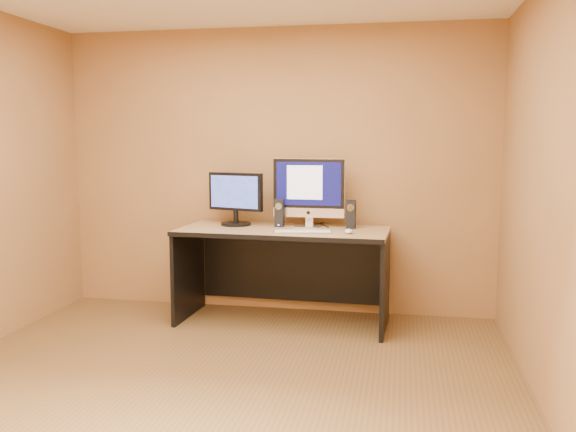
{
  "coord_description": "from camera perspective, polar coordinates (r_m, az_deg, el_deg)",
  "views": [
    {
      "loc": [
        1.15,
        -3.52,
        1.6
      ],
      "look_at": [
        0.22,
        1.46,
        0.95
      ],
      "focal_mm": 38.0,
      "sensor_mm": 36.0,
      "label": 1
    }
  ],
  "objects": [
    {
      "name": "second_monitor",
      "position": [
        5.45,
        -4.91,
        1.58
      ],
      "size": [
        0.59,
        0.4,
        0.47
      ],
      "primitive_type": null,
      "rotation": [
        0.0,
        0.0,
        -0.26
      ],
      "color": "black",
      "rests_on": "desk"
    },
    {
      "name": "speaker_right",
      "position": [
        5.27,
        5.92,
        0.16
      ],
      "size": [
        0.08,
        0.08,
        0.25
      ],
      "primitive_type": null,
      "rotation": [
        0.0,
        0.0,
        -0.04
      ],
      "color": "black",
      "rests_on": "desk"
    },
    {
      "name": "imac",
      "position": [
        5.32,
        1.91,
        2.25
      ],
      "size": [
        0.64,
        0.25,
        0.61
      ],
      "primitive_type": null,
      "rotation": [
        0.0,
        0.0,
        -0.02
      ],
      "color": "silver",
      "rests_on": "desk"
    },
    {
      "name": "desk",
      "position": [
        5.31,
        -0.47,
        -5.64
      ],
      "size": [
        1.82,
        0.86,
        0.83
      ],
      "primitive_type": null,
      "rotation": [
        0.0,
        0.0,
        -0.04
      ],
      "color": "tan",
      "rests_on": "ground"
    },
    {
      "name": "mouse",
      "position": [
        5.01,
        5.68,
        -1.41
      ],
      "size": [
        0.07,
        0.12,
        0.04
      ],
      "primitive_type": "ellipsoid",
      "rotation": [
        0.0,
        0.0,
        0.09
      ],
      "color": "white",
      "rests_on": "desk"
    },
    {
      "name": "cable_a",
      "position": [
        5.42,
        3.41,
        -0.89
      ],
      "size": [
        0.11,
        0.23,
        0.01
      ],
      "primitive_type": "cylinder",
      "rotation": [
        1.57,
        0.0,
        0.42
      ],
      "color": "black",
      "rests_on": "desk"
    },
    {
      "name": "walls",
      "position": [
        3.72,
        -7.49,
        2.57
      ],
      "size": [
        4.0,
        4.0,
        2.6
      ],
      "primitive_type": null,
      "color": "#9C6D3F",
      "rests_on": "ground"
    },
    {
      "name": "floor",
      "position": [
        4.03,
        -7.17,
        -16.16
      ],
      "size": [
        4.0,
        4.0,
        0.0
      ],
      "primitive_type": "plane",
      "color": "brown",
      "rests_on": "ground"
    },
    {
      "name": "keyboard",
      "position": [
        5.01,
        1.37,
        -1.49
      ],
      "size": [
        0.5,
        0.21,
        0.02
      ],
      "primitive_type": "cube",
      "rotation": [
        0.0,
        0.0,
        0.16
      ],
      "color": "#B5B6BA",
      "rests_on": "desk"
    },
    {
      "name": "speaker_left",
      "position": [
        5.36,
        -0.8,
        0.31
      ],
      "size": [
        0.08,
        0.08,
        0.25
      ],
      "primitive_type": null,
      "rotation": [
        0.0,
        0.0,
        -0.02
      ],
      "color": "black",
      "rests_on": "desk"
    },
    {
      "name": "cable_b",
      "position": [
        5.52,
        2.83,
        -0.74
      ],
      "size": [
        0.09,
        0.19,
        0.01
      ],
      "primitive_type": "cylinder",
      "rotation": [
        1.57,
        0.0,
        -0.41
      ],
      "color": "black",
      "rests_on": "desk"
    }
  ]
}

